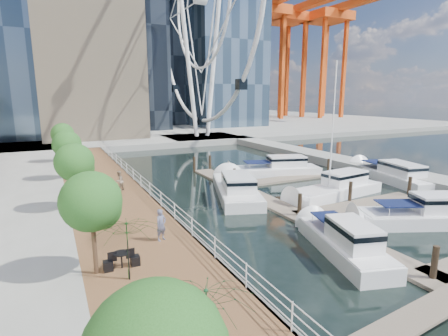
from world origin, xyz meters
name	(u,v)px	position (x,y,z in m)	size (l,w,h in m)	color
ground	(354,277)	(0.00, 0.00, 0.00)	(520.00, 520.00, 0.00)	black
boardwalk	(112,207)	(-9.00, 15.00, 0.50)	(6.00, 60.00, 1.00)	brown
seawall	(152,202)	(-6.00, 15.00, 0.50)	(0.25, 60.00, 1.00)	#595954
land_far	(96,124)	(0.00, 102.00, 0.50)	(200.00, 114.00, 1.00)	gray
breakwater	(348,163)	(20.00, 20.00, 0.50)	(4.00, 60.00, 1.00)	gray
pier	(202,139)	(14.00, 52.00, 0.50)	(14.00, 12.00, 1.00)	gray
railing	(150,189)	(-6.10, 15.00, 1.52)	(0.10, 60.00, 1.05)	white
floating_docks	(332,196)	(7.97, 9.98, 0.49)	(16.00, 34.00, 2.60)	#6D6051
ferris_wheel	(200,0)	(14.00, 52.00, 25.92)	(5.80, 45.60, 47.80)	white
port_cranes	(291,65)	(67.67, 95.67, 20.00)	(40.00, 52.00, 38.00)	#D84C14
street_trees	(74,162)	(-11.40, 14.00, 4.29)	(2.60, 42.60, 4.60)	#3F2B1C
yacht_foreground	(425,225)	(9.86, 2.99, 0.00)	(2.66, 9.92, 2.15)	white
pedestrian_near	(161,225)	(-7.78, 6.24, 1.88)	(0.64, 0.42, 1.75)	#545670
pedestrian_mid	(119,181)	(-7.96, 17.58, 1.84)	(0.82, 0.64, 1.68)	#846F5B
pedestrian_far	(85,159)	(-9.55, 29.54, 1.94)	(1.10, 0.46, 1.88)	#343641
moored_yachts	(333,197)	(9.06, 10.97, 0.00)	(23.36, 33.44, 11.50)	white
cafe_seating	(156,307)	(-10.23, -1.60, 2.27)	(5.54, 11.83, 2.67)	#103D24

